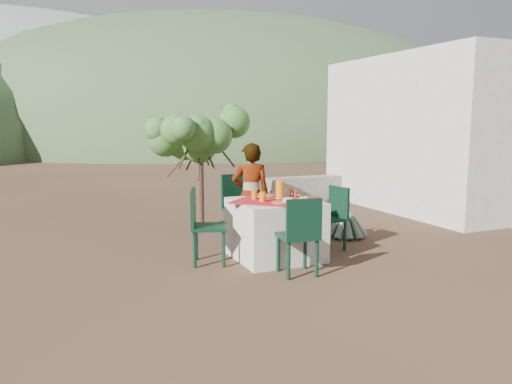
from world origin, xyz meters
TOP-DOWN VIEW (x-y plane):
  - ground at (0.00, 0.00)m, footprint 160.00×160.00m
  - table at (0.65, -0.42)m, footprint 1.30×1.30m
  - chair_far at (0.54, 0.56)m, footprint 0.52×0.52m
  - chair_near at (0.58, -1.22)m, footprint 0.46×0.46m
  - chair_left at (-0.28, -0.31)m, footprint 0.55×0.55m
  - chair_right at (1.57, -0.31)m, footprint 0.45×0.45m
  - person at (0.60, 0.27)m, footprint 0.61×0.49m
  - shrub_tree at (0.40, 1.91)m, footprint 1.50×1.47m
  - agave at (2.15, 0.23)m, footprint 0.67×0.65m
  - guesthouse at (5.60, 1.80)m, footprint 3.20×4.20m
  - stone_wall at (3.60, 3.40)m, footprint 2.60×0.35m
  - hill_near_right at (12.00, 36.00)m, footprint 48.00×48.00m
  - hill_far_center at (-4.00, 52.00)m, footprint 60.00×60.00m
  - hill_far_right at (28.00, 46.00)m, footprint 36.00×36.00m
  - plate_far at (0.65, -0.12)m, footprint 0.24×0.24m
  - plate_near at (0.58, -0.70)m, footprint 0.20×0.20m
  - glass_far at (0.42, -0.28)m, footprint 0.07×0.07m
  - glass_near at (0.44, -0.49)m, footprint 0.08×0.08m
  - juice_pitcher at (0.74, -0.37)m, footprint 0.11×0.11m
  - bowl_plate at (0.69, -0.71)m, footprint 0.22×0.22m
  - white_bowl at (0.69, -0.71)m, footprint 0.13×0.13m
  - jar_left at (0.98, -0.31)m, footprint 0.06×0.06m
  - jar_right at (0.93, -0.24)m, footprint 0.07×0.07m
  - napkin_holder at (0.89, -0.27)m, footprint 0.07×0.04m
  - fruit_cluster at (0.91, -0.70)m, footprint 0.13×0.12m

SIDE VIEW (x-z plane):
  - ground at x=0.00m, z-range 0.00..0.00m
  - hill_near_right at x=12.00m, z-range -10.00..10.00m
  - hill_far_center at x=-4.00m, z-range -12.00..12.00m
  - hill_far_right at x=28.00m, z-range -7.00..7.00m
  - agave at x=2.15m, z-range -0.11..0.59m
  - stone_wall at x=3.60m, z-range 0.00..0.55m
  - table at x=0.65m, z-range 0.00..0.76m
  - chair_right at x=1.57m, z-range 0.05..0.91m
  - chair_near at x=0.58m, z-range 0.05..0.96m
  - chair_left at x=-0.28m, z-range 0.05..0.98m
  - chair_far at x=0.54m, z-range 0.05..1.05m
  - person at x=0.60m, z-range 0.00..1.45m
  - bowl_plate at x=0.69m, z-range 0.76..0.77m
  - plate_far at x=0.65m, z-range 0.76..0.78m
  - plate_near at x=0.58m, z-range 0.76..0.78m
  - fruit_cluster at x=0.91m, z-range 0.76..0.83m
  - white_bowl at x=0.69m, z-range 0.77..0.82m
  - napkin_holder at x=0.89m, z-range 0.76..0.85m
  - jar_left at x=0.98m, z-range 0.76..0.86m
  - jar_right at x=0.93m, z-range 0.76..0.87m
  - glass_far at x=0.42m, z-range 0.76..0.88m
  - glass_near at x=0.44m, z-range 0.76..0.88m
  - juice_pitcher at x=0.74m, z-range 0.76..1.00m
  - shrub_tree at x=0.40m, z-range 0.51..2.28m
  - guesthouse at x=5.60m, z-range 0.00..3.00m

